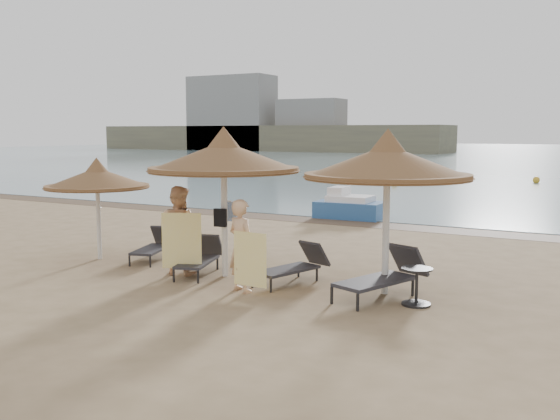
% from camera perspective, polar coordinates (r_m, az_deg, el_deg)
% --- Properties ---
extents(ground, '(160.00, 160.00, 0.00)m').
position_cam_1_polar(ground, '(12.79, -4.99, -6.91)').
color(ground, '#997E5B').
rests_on(ground, ground).
extents(wet_sand_strip, '(200.00, 1.60, 0.01)m').
position_cam_1_polar(wet_sand_strip, '(21.09, 9.44, -1.37)').
color(wet_sand_strip, brown).
rests_on(wet_sand_strip, ground).
extents(far_shore, '(150.00, 54.80, 12.00)m').
position_cam_1_polar(far_shore, '(93.74, 9.12, 7.00)').
color(far_shore, '#6D674C').
rests_on(far_shore, ground).
extents(palapa_left, '(2.51, 2.51, 2.49)m').
position_cam_1_polar(palapa_left, '(15.71, -16.38, 2.79)').
color(palapa_left, silver).
rests_on(palapa_left, ground).
extents(palapa_center, '(3.25, 3.25, 3.22)m').
position_cam_1_polar(palapa_center, '(13.28, -5.16, 4.81)').
color(palapa_center, silver).
rests_on(palapa_center, ground).
extents(palapa_right, '(3.20, 3.20, 3.17)m').
position_cam_1_polar(palapa_right, '(11.94, 9.79, 4.27)').
color(palapa_right, silver).
rests_on(palapa_right, ground).
extents(lounger_far_left, '(1.05, 1.79, 0.76)m').
position_cam_1_polar(lounger_far_left, '(15.58, -11.34, -3.18)').
color(lounger_far_left, black).
rests_on(lounger_far_left, ground).
extents(lounger_near_left, '(1.08, 1.86, 0.79)m').
position_cam_1_polar(lounger_near_left, '(13.93, -7.26, -4.27)').
color(lounger_near_left, black).
rests_on(lounger_near_left, ground).
extents(lounger_near_right, '(1.06, 1.86, 0.79)m').
position_cam_1_polar(lounger_near_right, '(12.98, 1.40, -5.05)').
color(lounger_near_right, black).
rests_on(lounger_near_right, ground).
extents(lounger_far_right, '(1.35, 2.19, 0.93)m').
position_cam_1_polar(lounger_far_right, '(12.00, 9.60, -5.87)').
color(lounger_far_right, black).
rests_on(lounger_far_right, ground).
extents(side_table, '(0.56, 0.56, 0.68)m').
position_cam_1_polar(side_table, '(11.56, 12.38, -6.95)').
color(side_table, black).
rests_on(side_table, ground).
extents(person_left, '(1.08, 0.74, 2.25)m').
position_cam_1_polar(person_left, '(13.75, -9.26, -1.19)').
color(person_left, '#E4AE7E').
rests_on(person_left, ground).
extents(person_right, '(1.12, 0.91, 2.11)m').
position_cam_1_polar(person_right, '(12.12, -3.56, -2.59)').
color(person_right, '#E4AE7E').
rests_on(person_right, ground).
extents(towel_left, '(0.78, 0.37, 1.19)m').
position_cam_1_polar(towel_left, '(13.31, -8.99, -2.80)').
color(towel_left, yellow).
rests_on(towel_left, ground).
extents(towel_right, '(0.74, 0.06, 1.04)m').
position_cam_1_polar(towel_right, '(11.79, -2.76, -4.53)').
color(towel_right, yellow).
rests_on(towel_right, ground).
extents(bag_patterned, '(0.35, 0.22, 0.42)m').
position_cam_1_polar(bag_patterned, '(13.52, -4.68, -0.11)').
color(bag_patterned, silver).
rests_on(bag_patterned, ground).
extents(bag_dark, '(0.28, 0.14, 0.38)m').
position_cam_1_polar(bag_dark, '(13.26, -5.49, -0.70)').
color(bag_dark, black).
rests_on(bag_dark, ground).
extents(pedal_boat, '(2.45, 1.50, 1.12)m').
position_cam_1_polar(pedal_boat, '(22.64, 6.37, 0.32)').
color(pedal_boat, '#2A5896').
rests_on(pedal_boat, ground).
extents(buoy_left, '(0.31, 0.31, 0.31)m').
position_cam_1_polar(buoy_left, '(36.66, 10.41, 2.46)').
color(buoy_left, gold).
rests_on(buoy_left, ground).
extents(buoy_mid, '(0.41, 0.41, 0.41)m').
position_cam_1_polar(buoy_mid, '(40.53, 22.39, 2.55)').
color(buoy_mid, gold).
rests_on(buoy_mid, ground).
extents(buoy_extra, '(0.36, 0.36, 0.36)m').
position_cam_1_polar(buoy_extra, '(40.38, 5.19, 3.02)').
color(buoy_extra, gold).
rests_on(buoy_extra, ground).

